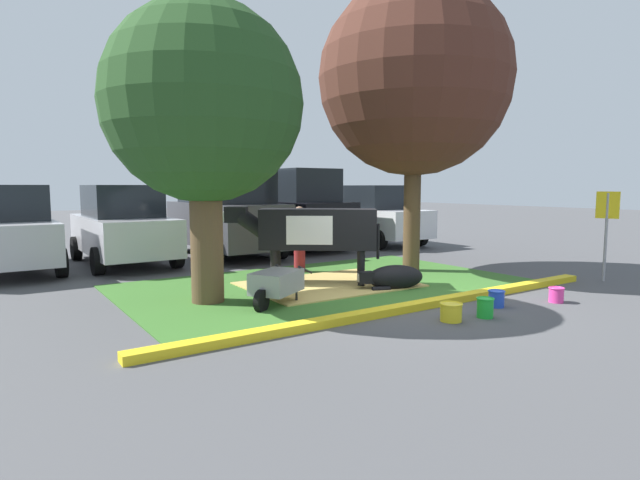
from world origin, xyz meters
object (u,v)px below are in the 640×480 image
object	(u,v)px
suv_dark_grey	(225,212)
sedan_silver	(123,226)
hatchback_white	(371,215)
bucket_yellow	(451,312)
calf_lying	(394,277)
shade_tree_right	(414,80)
wheelbarrow	(276,283)
bucket_pink	(556,294)
sedan_blue	(8,230)
suv_black	(293,209)
person_handler	(299,237)
cow_holstein	(313,230)
bucket_green	(485,307)
bucket_blue	(496,298)
parking_sign	(607,218)
shade_tree_left	(204,105)

from	to	relation	value
suv_dark_grey	sedan_silver	bearing A→B (deg)	179.80
hatchback_white	bucket_yellow	bearing A→B (deg)	-123.09
calf_lying	hatchback_white	size ratio (longest dim) A/B	0.30
shade_tree_right	wheelbarrow	xyz separation A→B (m)	(-4.32, -1.27, -4.00)
bucket_pink	sedan_blue	bearing A→B (deg)	130.66
suv_dark_grey	suv_black	distance (m)	2.60
person_handler	wheelbarrow	size ratio (longest dim) A/B	1.02
bucket_yellow	bucket_pink	size ratio (longest dim) A/B	1.28
shade_tree_right	cow_holstein	world-z (taller)	shade_tree_right
bucket_yellow	sedan_silver	xyz separation A→B (m)	(-2.67, 8.56, 0.84)
bucket_green	shade_tree_right	bearing A→B (deg)	61.00
suv_black	wheelbarrow	bearing A→B (deg)	-122.94
person_handler	bucket_blue	size ratio (longest dim) A/B	5.51
cow_holstein	suv_dark_grey	bearing A→B (deg)	86.30
shade_tree_right	calf_lying	world-z (taller)	shade_tree_right
bucket_yellow	person_handler	bearing A→B (deg)	85.50
wheelbarrow	parking_sign	distance (m)	7.13
suv_black	hatchback_white	world-z (taller)	suv_black
sedan_silver	bucket_yellow	bearing A→B (deg)	-72.70
wheelbarrow	bucket_blue	size ratio (longest dim) A/B	5.41
wheelbarrow	sedan_silver	world-z (taller)	sedan_silver
shade_tree_right	hatchback_white	xyz separation A→B (m)	(2.90, 4.94, -3.40)
bucket_green	sedan_blue	bearing A→B (deg)	123.09
calf_lying	bucket_pink	xyz separation A→B (m)	(1.59, -2.37, -0.10)
suv_black	bucket_blue	bearing A→B (deg)	-98.92
shade_tree_left	sedan_silver	size ratio (longest dim) A/B	1.14
calf_lying	bucket_pink	distance (m)	2.86
sedan_silver	suv_dark_grey	distance (m)	2.83
bucket_blue	sedan_silver	world-z (taller)	sedan_silver
cow_holstein	bucket_blue	world-z (taller)	cow_holstein
bucket_blue	sedan_silver	size ratio (longest dim) A/B	0.06
cow_holstein	person_handler	xyz separation A→B (m)	(0.56, 1.41, -0.31)
person_handler	wheelbarrow	bearing A→B (deg)	-128.59
bucket_yellow	sedan_blue	bearing A→B (deg)	120.75
shade_tree_left	suv_dark_grey	xyz separation A→B (m)	(2.68, 5.39, -2.05)
bucket_yellow	sedan_blue	world-z (taller)	sedan_blue
bucket_blue	parking_sign	bearing A→B (deg)	3.03
shade_tree_left	cow_holstein	size ratio (longest dim) A/B	1.84
parking_sign	hatchback_white	bearing A→B (deg)	87.06
bucket_green	sedan_blue	size ratio (longest dim) A/B	0.07
bucket_pink	sedan_silver	distance (m)	10.16
wheelbarrow	sedan_silver	xyz separation A→B (m)	(-1.00, 6.25, 0.60)
cow_holstein	bucket_pink	world-z (taller)	cow_holstein
bucket_green	bucket_pink	bearing A→B (deg)	-0.81
calf_lying	shade_tree_right	bearing A→B (deg)	37.58
person_handler	parking_sign	world-z (taller)	parking_sign
shade_tree_right	suv_black	bearing A→B (deg)	89.55
bucket_yellow	bucket_pink	world-z (taller)	bucket_yellow
suv_dark_grey	hatchback_white	bearing A→B (deg)	-0.30
shade_tree_right	suv_dark_grey	size ratio (longest dim) A/B	1.43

